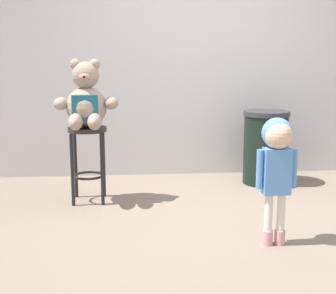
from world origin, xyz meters
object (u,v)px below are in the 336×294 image
teddy_bear (86,102)px  trash_bin (265,147)px  child_walking (277,154)px  bar_stool_with_teddy (88,149)px

teddy_bear → trash_bin: (1.86, 0.52, -0.55)m
teddy_bear → child_walking: (1.42, -1.15, -0.27)m
teddy_bear → trash_bin: 2.00m
bar_stool_with_teddy → trash_bin: (1.86, 0.49, -0.10)m
teddy_bear → child_walking: size_ratio=0.67×
bar_stool_with_teddy → trash_bin: bearing=14.8°
bar_stool_with_teddy → teddy_bear: teddy_bear is taller
bar_stool_with_teddy → child_walking: size_ratio=0.77×
bar_stool_with_teddy → teddy_bear: 0.44m
bar_stool_with_teddy → child_walking: 1.85m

